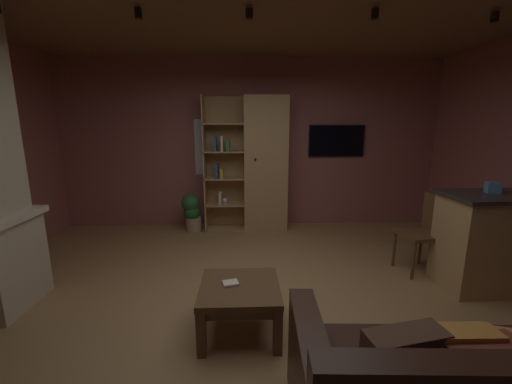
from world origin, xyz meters
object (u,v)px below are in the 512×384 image
table_book_0 (231,283)px  wall_mounted_tv (336,141)px  kitchen_bar_counter (512,241)px  coffee_table (240,295)px  potted_floor_plant (192,211)px  bookshelf_cabinet (260,165)px  dining_chair (426,228)px  tissue_box (493,187)px

table_book_0 → wall_mounted_tv: (1.68, 2.93, 1.02)m
kitchen_bar_counter → coffee_table: size_ratio=2.26×
potted_floor_plant → wall_mounted_tv: (2.42, 0.34, 1.11)m
bookshelf_cabinet → dining_chair: bookshelf_cabinet is taller
dining_chair → potted_floor_plant: 3.36m
coffee_table → wall_mounted_tv: (1.61, 2.94, 1.11)m
wall_mounted_tv → tissue_box: bearing=-65.7°
dining_chair → tissue_box: bearing=-36.9°
bookshelf_cabinet → dining_chair: 2.56m
bookshelf_cabinet → kitchen_bar_counter: 3.34m
tissue_box → dining_chair: 0.78m
table_book_0 → wall_mounted_tv: size_ratio=0.13×
kitchen_bar_counter → dining_chair: 0.80m
table_book_0 → dining_chair: (2.24, 1.04, 0.10)m
tissue_box → wall_mounted_tv: (-1.01, 2.22, 0.37)m
bookshelf_cabinet → dining_chair: (1.86, -1.68, -0.54)m
coffee_table → dining_chair: dining_chair is taller
table_book_0 → potted_floor_plant: potted_floor_plant is taller
coffee_table → table_book_0: size_ratio=5.21×
kitchen_bar_counter → coffee_table: (-2.86, -0.65, -0.18)m
potted_floor_plant → wall_mounted_tv: size_ratio=0.67×
dining_chair → wall_mounted_tv: 2.17m
dining_chair → potted_floor_plant: dining_chair is taller
potted_floor_plant → coffee_table: bearing=-72.7°
tissue_box → potted_floor_plant: 3.98m
bookshelf_cabinet → kitchen_bar_counter: size_ratio=1.47×
bookshelf_cabinet → potted_floor_plant: size_ratio=3.45×
dining_chair → wall_mounted_tv: size_ratio=0.98×
bookshelf_cabinet → coffee_table: bearing=-96.3°
kitchen_bar_counter → table_book_0: 3.00m
bookshelf_cabinet → tissue_box: bookshelf_cabinet is taller
kitchen_bar_counter → potted_floor_plant: (-3.67, 1.95, -0.18)m
dining_chair → kitchen_bar_counter: bearing=-30.3°
bookshelf_cabinet → tissue_box: (2.31, -2.01, 0.01)m
tissue_box → table_book_0: bearing=-165.3°
kitchen_bar_counter → table_book_0: (-2.94, -0.63, -0.08)m
tissue_box → table_book_0: tissue_box is taller
kitchen_bar_counter → table_book_0: bearing=-167.8°
tissue_box → coffee_table: (-2.61, -0.72, -0.74)m
potted_floor_plant → wall_mounted_tv: bearing=8.0°
tissue_box → coffee_table: bearing=-164.5°
coffee_table → wall_mounted_tv: bearing=61.4°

